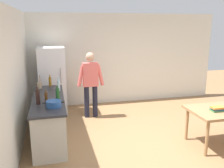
% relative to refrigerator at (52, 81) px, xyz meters
% --- Properties ---
extents(ground_plane, '(14.00, 14.00, 0.00)m').
position_rel_refrigerator_xyz_m(ground_plane, '(1.90, -2.40, -0.90)').
color(ground_plane, '#936D47').
extents(wall_back, '(6.40, 0.12, 2.70)m').
position_rel_refrigerator_xyz_m(wall_back, '(1.90, 0.60, 0.45)').
color(wall_back, silver).
rests_on(wall_back, ground_plane).
extents(wall_left, '(0.12, 5.60, 2.70)m').
position_rel_refrigerator_xyz_m(wall_left, '(-0.70, -2.20, 0.45)').
color(wall_left, silver).
rests_on(wall_left, ground_plane).
extents(kitchen_counter, '(0.64, 2.20, 0.90)m').
position_rel_refrigerator_xyz_m(kitchen_counter, '(-0.10, -1.60, -0.45)').
color(kitchen_counter, beige).
rests_on(kitchen_counter, ground_plane).
extents(refrigerator, '(0.70, 0.67, 1.80)m').
position_rel_refrigerator_xyz_m(refrigerator, '(0.00, 0.00, 0.00)').
color(refrigerator, white).
rests_on(refrigerator, ground_plane).
extents(person, '(0.70, 0.22, 1.70)m').
position_rel_refrigerator_xyz_m(person, '(0.95, -0.55, 0.08)').
color(person, '#1E1E2D').
rests_on(person, ground_plane).
extents(dining_table, '(1.40, 0.90, 0.75)m').
position_rel_refrigerator_xyz_m(dining_table, '(3.30, -2.70, -0.23)').
color(dining_table, '#9E754C').
rests_on(dining_table, ground_plane).
extents(cooking_pot, '(0.40, 0.28, 0.12)m').
position_rel_refrigerator_xyz_m(cooking_pot, '(0.01, -2.22, 0.06)').
color(cooking_pot, '#285193').
rests_on(cooking_pot, kitchen_counter).
extents(utensil_jar, '(0.11, 0.11, 0.32)m').
position_rel_refrigerator_xyz_m(utensil_jar, '(-0.30, -0.76, 0.08)').
color(utensil_jar, tan).
rests_on(utensil_jar, kitchen_counter).
extents(bottle_wine_green, '(0.08, 0.08, 0.34)m').
position_rel_refrigerator_xyz_m(bottle_wine_green, '(0.09, -1.97, 0.15)').
color(bottle_wine_green, '#1E5123').
rests_on(bottle_wine_green, kitchen_counter).
extents(bottle_wine_dark, '(0.08, 0.08, 0.34)m').
position_rel_refrigerator_xyz_m(bottle_wine_dark, '(-0.28, -1.99, 0.15)').
color(bottle_wine_dark, black).
rests_on(bottle_wine_dark, kitchen_counter).
extents(bottle_beer_brown, '(0.06, 0.06, 0.26)m').
position_rel_refrigerator_xyz_m(bottle_beer_brown, '(-0.13, -1.92, 0.11)').
color(bottle_beer_brown, '#5B3314').
rests_on(bottle_beer_brown, kitchen_counter).
extents(bottle_oil_amber, '(0.06, 0.06, 0.28)m').
position_rel_refrigerator_xyz_m(bottle_oil_amber, '(-0.05, -0.59, 0.12)').
color(bottle_oil_amber, '#996619').
rests_on(bottle_oil_amber, kitchen_counter).
extents(bottle_water_clear, '(0.07, 0.07, 0.30)m').
position_rel_refrigerator_xyz_m(bottle_water_clear, '(0.13, -1.09, 0.13)').
color(bottle_water_clear, silver).
rests_on(bottle_water_clear, kitchen_counter).
extents(book_stack, '(0.28, 0.19, 0.09)m').
position_rel_refrigerator_xyz_m(book_stack, '(3.09, -2.76, -0.11)').
color(book_stack, '#387A47').
rests_on(book_stack, dining_table).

